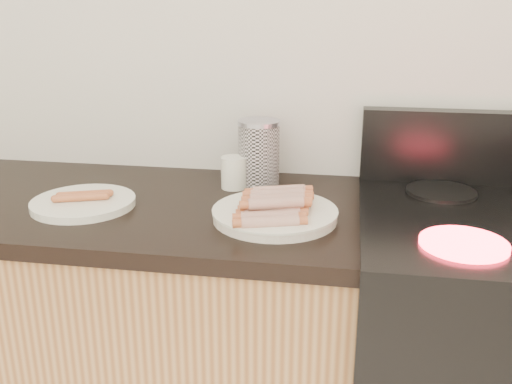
% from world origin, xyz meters
% --- Properties ---
extents(wall_back, '(4.00, 0.04, 2.60)m').
position_xyz_m(wall_back, '(0.00, 2.00, 1.30)').
color(wall_back, silver).
rests_on(wall_back, ground).
extents(stove_panel, '(0.76, 0.06, 0.20)m').
position_xyz_m(stove_panel, '(0.78, 1.96, 1.01)').
color(stove_panel, black).
rests_on(stove_panel, stove).
extents(burner_near_left, '(0.18, 0.18, 0.01)m').
position_xyz_m(burner_near_left, '(0.61, 1.51, 0.92)').
color(burner_near_left, '#FF1E2D').
rests_on(burner_near_left, stove).
extents(burner_far_left, '(0.18, 0.18, 0.01)m').
position_xyz_m(burner_far_left, '(0.61, 1.84, 0.92)').
color(burner_far_left, black).
rests_on(burner_far_left, stove).
extents(main_plate, '(0.32, 0.32, 0.02)m').
position_xyz_m(main_plate, '(0.20, 1.62, 0.91)').
color(main_plate, white).
rests_on(main_plate, counter_slab).
extents(side_plate, '(0.30, 0.30, 0.02)m').
position_xyz_m(side_plate, '(-0.28, 1.63, 0.91)').
color(side_plate, white).
rests_on(side_plate, counter_slab).
extents(hotdog_pile, '(0.13, 0.26, 0.05)m').
position_xyz_m(hotdog_pile, '(0.20, 1.62, 0.94)').
color(hotdog_pile, maroon).
rests_on(hotdog_pile, main_plate).
extents(plain_sausages, '(0.12, 0.08, 0.02)m').
position_xyz_m(plain_sausages, '(-0.28, 1.63, 0.93)').
color(plain_sausages, '#C37E40').
rests_on(plain_sausages, side_plate).
extents(canister, '(0.12, 0.12, 0.18)m').
position_xyz_m(canister, '(0.12, 1.88, 0.99)').
color(canister, white).
rests_on(canister, counter_slab).
extents(mug, '(0.08, 0.08, 0.09)m').
position_xyz_m(mug, '(0.06, 1.84, 0.94)').
color(mug, silver).
rests_on(mug, counter_slab).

